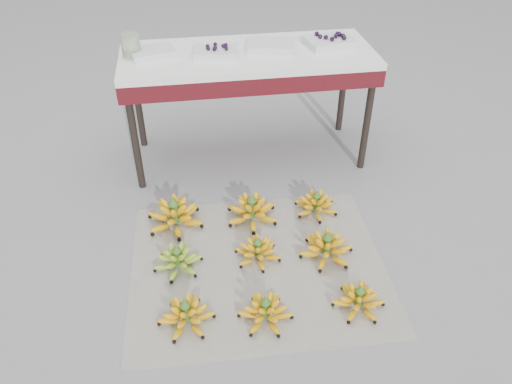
{
  "coord_description": "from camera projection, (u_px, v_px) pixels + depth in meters",
  "views": [
    {
      "loc": [
        -0.24,
        -1.75,
        1.78
      ],
      "look_at": [
        0.07,
        0.23,
        0.28
      ],
      "focal_mm": 35.0,
      "sensor_mm": 36.0,
      "label": 1
    }
  ],
  "objects": [
    {
      "name": "glass_jar",
      "position": [
        131.0,
        45.0,
        2.78
      ],
      "size": [
        0.13,
        0.13,
        0.13
      ],
      "primitive_type": "cylinder",
      "rotation": [
        0.0,
        0.0,
        0.2
      ],
      "color": "beige",
      "rests_on": "vendor_table"
    },
    {
      "name": "tray_far_right",
      "position": [
        330.0,
        41.0,
        2.95
      ],
      "size": [
        0.31,
        0.25,
        0.07
      ],
      "color": "silver",
      "rests_on": "vendor_table"
    },
    {
      "name": "bunch_mid_left",
      "position": [
        178.0,
        260.0,
        2.44
      ],
      "size": [
        0.3,
        0.3,
        0.15
      ],
      "rotation": [
        0.0,
        0.0,
        -0.28
      ],
      "color": "#78B223",
      "rests_on": "newspaper_mat"
    },
    {
      "name": "tray_left",
      "position": [
        216.0,
        52.0,
        2.83
      ],
      "size": [
        0.27,
        0.21,
        0.06
      ],
      "color": "silver",
      "rests_on": "vendor_table"
    },
    {
      "name": "bunch_front_right",
      "position": [
        359.0,
        300.0,
        2.24
      ],
      "size": [
        0.28,
        0.28,
        0.14
      ],
      "rotation": [
        0.0,
        0.0,
        -0.23
      ],
      "color": "yellow",
      "rests_on": "newspaper_mat"
    },
    {
      "name": "bunch_mid_right",
      "position": [
        327.0,
        248.0,
        2.5
      ],
      "size": [
        0.32,
        0.32,
        0.16
      ],
      "rotation": [
        0.0,
        0.0,
        -0.21
      ],
      "color": "yellow",
      "rests_on": "newspaper_mat"
    },
    {
      "name": "bunch_front_center",
      "position": [
        265.0,
        312.0,
        2.18
      ],
      "size": [
        0.29,
        0.29,
        0.15
      ],
      "rotation": [
        0.0,
        0.0,
        -0.24
      ],
      "color": "yellow",
      "rests_on": "newspaper_mat"
    },
    {
      "name": "newspaper_mat",
      "position": [
        258.0,
        266.0,
        2.48
      ],
      "size": [
        1.28,
        1.09,
        0.01
      ],
      "primitive_type": "cube",
      "rotation": [
        0.0,
        0.0,
        -0.03
      ],
      "color": "white",
      "rests_on": "ground"
    },
    {
      "name": "bunch_mid_center",
      "position": [
        258.0,
        251.0,
        2.49
      ],
      "size": [
        0.26,
        0.26,
        0.14
      ],
      "rotation": [
        0.0,
        0.0,
        0.14
      ],
      "color": "yellow",
      "rests_on": "newspaper_mat"
    },
    {
      "name": "ground",
      "position": [
        248.0,
        266.0,
        2.49
      ],
      "size": [
        60.0,
        60.0,
        0.0
      ],
      "primitive_type": "plane",
      "color": "gray",
      "rests_on": "ground"
    },
    {
      "name": "bunch_back_center",
      "position": [
        252.0,
        211.0,
        2.73
      ],
      "size": [
        0.3,
        0.3,
        0.17
      ],
      "rotation": [
        0.0,
        0.0,
        -0.06
      ],
      "color": "yellow",
      "rests_on": "newspaper_mat"
    },
    {
      "name": "bunch_back_left",
      "position": [
        175.0,
        215.0,
        2.69
      ],
      "size": [
        0.36,
        0.36,
        0.19
      ],
      "rotation": [
        0.0,
        0.0,
        0.17
      ],
      "color": "yellow",
      "rests_on": "newspaper_mat"
    },
    {
      "name": "tray_right",
      "position": [
        271.0,
        46.0,
        2.9
      ],
      "size": [
        0.3,
        0.25,
        0.04
      ],
      "color": "silver",
      "rests_on": "vendor_table"
    },
    {
      "name": "bunch_back_right",
      "position": [
        316.0,
        204.0,
        2.79
      ],
      "size": [
        0.31,
        0.31,
        0.15
      ],
      "rotation": [
        0.0,
        0.0,
        0.38
      ],
      "color": "yellow",
      "rests_on": "newspaper_mat"
    },
    {
      "name": "bunch_front_left",
      "position": [
        186.0,
        315.0,
        2.17
      ],
      "size": [
        0.29,
        0.29,
        0.15
      ],
      "rotation": [
        0.0,
        0.0,
        -0.18
      ],
      "color": "yellow",
      "rests_on": "newspaper_mat"
    },
    {
      "name": "vendor_table",
      "position": [
        248.0,
        65.0,
        2.93
      ],
      "size": [
        1.47,
        0.59,
        0.71
      ],
      "color": "black",
      "rests_on": "ground"
    },
    {
      "name": "tray_far_left",
      "position": [
        152.0,
        52.0,
        2.82
      ],
      "size": [
        0.28,
        0.23,
        0.04
      ],
      "color": "silver",
      "rests_on": "vendor_table"
    }
  ]
}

